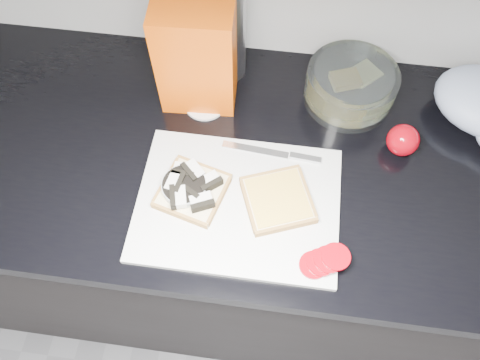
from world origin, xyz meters
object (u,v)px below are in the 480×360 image
object	(u,v)px
cutting_board	(238,204)
glass_bowl	(350,86)
bread_bag	(198,49)
steel_canister	(223,30)

from	to	relation	value
cutting_board	glass_bowl	bearing A→B (deg)	55.45
bread_bag	steel_canister	world-z (taller)	bread_bag
cutting_board	bread_bag	bearing A→B (deg)	113.37
cutting_board	bread_bag	distance (m)	0.33
glass_bowl	steel_canister	bearing A→B (deg)	170.19
glass_bowl	steel_canister	xyz separation A→B (m)	(-0.29, 0.05, 0.08)
glass_bowl	cutting_board	bearing A→B (deg)	-124.55
bread_bag	steel_canister	xyz separation A→B (m)	(0.04, 0.07, -0.01)
cutting_board	steel_canister	xyz separation A→B (m)	(-0.08, 0.35, 0.11)
glass_bowl	steel_canister	size ratio (longest dim) A/B	0.83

